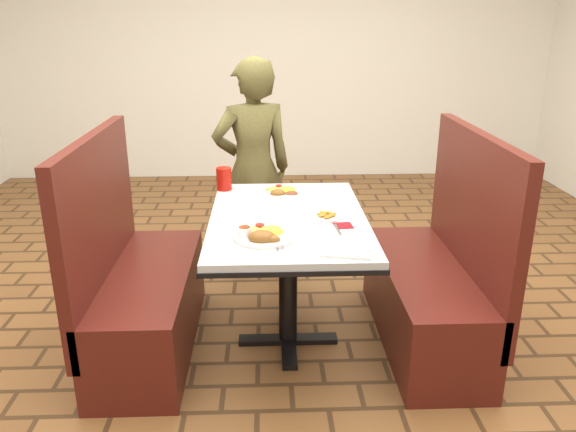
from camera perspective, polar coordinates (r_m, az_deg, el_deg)
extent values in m
plane|color=brown|center=(3.23, 0.00, -12.65)|extent=(7.00, 7.00, 0.00)
cube|color=white|center=(6.23, -1.35, 16.66)|extent=(6.00, 0.04, 2.80)
cube|color=silver|center=(2.90, 0.00, -0.33)|extent=(0.80, 1.20, 0.03)
cube|color=black|center=(2.91, 0.00, -0.83)|extent=(0.81, 1.21, 0.02)
cylinder|color=black|center=(3.05, 0.00, -6.96)|extent=(0.10, 0.10, 0.69)
cube|color=black|center=(3.22, 0.00, -12.42)|extent=(0.55, 0.08, 0.03)
cube|color=black|center=(3.22, 0.00, -12.42)|extent=(0.08, 0.55, 0.03)
cube|color=#561B13|center=(3.17, -13.83, -9.15)|extent=(0.45, 1.20, 0.45)
cube|color=#561B13|center=(3.04, -18.63, -1.14)|extent=(0.06, 1.20, 0.95)
cube|color=#561B13|center=(3.23, 13.59, -8.63)|extent=(0.45, 1.20, 0.45)
cube|color=#561B13|center=(3.10, 18.19, -0.63)|extent=(0.06, 1.20, 0.95)
imported|color=brown|center=(3.81, -3.59, 4.70)|extent=(0.62, 0.49, 1.49)
cylinder|color=white|center=(2.61, -2.41, -2.10)|extent=(0.29, 0.29, 0.02)
ellipsoid|color=yellow|center=(2.63, -1.73, -1.08)|extent=(0.12, 0.12, 0.05)
ellipsoid|color=#8CAE45|center=(2.65, -3.58, -1.14)|extent=(0.12, 0.10, 0.04)
cylinder|color=red|center=(2.67, -2.88, -0.91)|extent=(0.04, 0.04, 0.01)
ellipsoid|color=brown|center=(2.54, -2.67, -1.66)|extent=(0.12, 0.10, 0.07)
ellipsoid|color=brown|center=(2.53, -1.58, -2.06)|extent=(0.07, 0.05, 0.04)
cylinder|color=white|center=(2.59, -4.43, -1.60)|extent=(0.07, 0.07, 0.04)
cylinder|color=brown|center=(2.58, -4.44, -1.18)|extent=(0.06, 0.06, 0.01)
cylinder|color=white|center=(3.24, -0.58, 2.32)|extent=(0.26, 0.26, 0.02)
ellipsoid|color=yellow|center=(3.27, -0.10, 3.02)|extent=(0.10, 0.10, 0.05)
ellipsoid|color=#8CAE45|center=(3.28, -1.43, 2.96)|extent=(0.10, 0.09, 0.03)
cylinder|color=red|center=(3.30, -0.94, 3.10)|extent=(0.04, 0.04, 0.01)
ellipsoid|color=brown|center=(3.21, 0.37, 2.51)|extent=(0.08, 0.08, 0.03)
ellipsoid|color=brown|center=(3.19, -1.06, 2.65)|extent=(0.09, 0.06, 0.05)
cylinder|color=white|center=(2.88, 3.95, -0.08)|extent=(0.16, 0.16, 0.01)
cube|color=maroon|center=(2.77, 5.63, -0.98)|extent=(0.10, 0.10, 0.00)
cube|color=silver|center=(2.71, 5.08, -1.37)|extent=(0.02, 0.14, 0.00)
cylinder|color=#B4150C|center=(3.34, -6.52, 3.78)|extent=(0.09, 0.09, 0.13)
cube|color=white|center=(2.47, 5.96, -3.47)|extent=(0.26, 0.21, 0.01)
cube|color=silver|center=(2.55, -0.83, -2.56)|extent=(0.04, 0.16, 0.00)
cube|color=silver|center=(2.51, -1.11, -2.94)|extent=(0.01, 0.14, 0.00)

